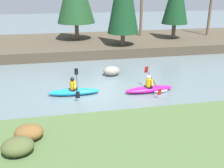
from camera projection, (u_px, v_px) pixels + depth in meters
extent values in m
plane|color=slate|center=(104.00, 91.00, 14.52)|extent=(90.00, 90.00, 0.00)
cube|color=#4C4233|center=(85.00, 44.00, 24.33)|extent=(44.00, 8.79, 0.77)
cylinder|color=brown|center=(77.00, 31.00, 24.29)|extent=(0.36, 0.36, 1.52)
cylinder|color=brown|center=(123.00, 39.00, 22.00)|extent=(0.36, 0.36, 1.02)
cylinder|color=brown|center=(174.00, 31.00, 24.72)|extent=(0.36, 0.36, 1.39)
cylinder|color=brown|center=(125.00, 15.00, 25.99)|extent=(0.28, 0.28, 3.91)
cylinder|color=brown|center=(141.00, 15.00, 25.72)|extent=(0.28, 0.28, 4.04)
cylinder|color=brown|center=(210.00, 9.00, 25.84)|extent=(0.28, 0.28, 5.08)
ellipsoid|color=#4C562D|center=(18.00, 146.00, 7.58)|extent=(0.94, 0.78, 0.51)
ellipsoid|color=brown|center=(29.00, 132.00, 8.31)|extent=(0.92, 0.76, 0.50)
ellipsoid|color=#C61999|center=(149.00, 89.00, 14.31)|extent=(2.73, 0.76, 0.34)
cone|color=#C61999|center=(170.00, 87.00, 14.60)|extent=(0.36, 0.22, 0.20)
cylinder|color=black|center=(148.00, 87.00, 14.24)|extent=(0.51, 0.51, 0.08)
cylinder|color=yellow|center=(149.00, 83.00, 14.16)|extent=(0.32, 0.32, 0.42)
sphere|color=white|center=(149.00, 77.00, 14.04)|extent=(0.24, 0.24, 0.23)
cylinder|color=yellow|center=(149.00, 80.00, 14.37)|extent=(0.10, 0.23, 0.35)
cylinder|color=yellow|center=(152.00, 82.00, 13.93)|extent=(0.10, 0.23, 0.35)
cylinder|color=black|center=(153.00, 80.00, 14.17)|extent=(0.15, 1.91, 0.65)
cube|color=red|center=(146.00, 70.00, 14.92)|extent=(0.21, 0.17, 0.41)
cube|color=red|center=(160.00, 92.00, 13.41)|extent=(0.21, 0.17, 0.41)
ellipsoid|color=white|center=(158.00, 90.00, 14.46)|extent=(1.14, 0.77, 0.18)
ellipsoid|color=#1993D6|center=(74.00, 92.00, 13.95)|extent=(2.72, 0.72, 0.34)
cone|color=#1993D6|center=(97.00, 90.00, 14.12)|extent=(0.36, 0.22, 0.20)
cylinder|color=black|center=(73.00, 89.00, 13.90)|extent=(0.50, 0.50, 0.08)
cylinder|color=yellow|center=(73.00, 85.00, 13.81)|extent=(0.31, 0.31, 0.42)
sphere|color=black|center=(72.00, 79.00, 13.69)|extent=(0.24, 0.24, 0.23)
cylinder|color=yellow|center=(74.00, 82.00, 14.01)|extent=(0.10, 0.23, 0.35)
cylinder|color=yellow|center=(75.00, 85.00, 13.57)|extent=(0.10, 0.23, 0.35)
cylinder|color=black|center=(77.00, 83.00, 13.80)|extent=(0.12, 1.91, 0.65)
cube|color=black|center=(76.00, 72.00, 14.57)|extent=(0.21, 0.17, 0.41)
cube|color=black|center=(78.00, 95.00, 13.03)|extent=(0.21, 0.17, 0.41)
ellipsoid|color=gray|center=(112.00, 71.00, 16.96)|extent=(1.08, 0.85, 0.61)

